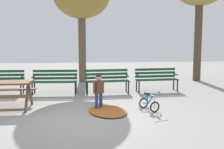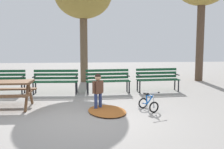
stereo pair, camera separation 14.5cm
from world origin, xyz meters
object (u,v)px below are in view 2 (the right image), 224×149
object	(u,v)px
park_bench_left	(56,79)
park_bench_far_right	(157,78)
park_bench_far_left	(2,80)
picnic_table	(0,88)
kids_bicycle	(148,103)
child_standing	(98,89)
park_bench_right	(108,79)

from	to	relation	value
park_bench_left	park_bench_far_right	world-z (taller)	same
park_bench_far_left	park_bench_left	distance (m)	1.90
picnic_table	kids_bicycle	distance (m)	4.15
child_standing	picnic_table	bearing A→B (deg)	171.15
park_bench_right	kids_bicycle	xyz separation A→B (m)	(0.91, -2.72, -0.31)
kids_bicycle	picnic_table	bearing A→B (deg)	171.63
picnic_table	park_bench_far_left	distance (m)	2.30
park_bench_far_left	kids_bicycle	distance (m)	5.49
park_bench_far_left	park_bench_left	size ratio (longest dim) A/B	0.99
child_standing	kids_bicycle	size ratio (longest dim) A/B	1.60
picnic_table	park_bench_far_right	size ratio (longest dim) A/B	1.11
park_bench_far_left	picnic_table	bearing A→B (deg)	-74.61
park_bench_far_left	park_bench_right	distance (m)	3.79
park_bench_far_left	park_bench_right	xyz separation A→B (m)	(3.79, -0.10, 0.00)
kids_bicycle	park_bench_left	bearing A→B (deg)	135.69
picnic_table	park_bench_left	world-z (taller)	park_bench_left
picnic_table	park_bench_far_right	distance (m)	5.58
park_bench_right	picnic_table	bearing A→B (deg)	-146.36
park_bench_left	park_bench_far_left	bearing A→B (deg)	177.30
park_bench_far_left	park_bench_right	world-z (taller)	same
park_bench_left	kids_bicycle	xyz separation A→B (m)	(2.79, -2.73, -0.31)
park_bench_far_left	park_bench_far_right	distance (m)	5.69
child_standing	kids_bicycle	xyz separation A→B (m)	(1.36, -0.18, -0.39)
park_bench_right	child_standing	bearing A→B (deg)	-100.09
child_standing	park_bench_far_left	bearing A→B (deg)	141.65
park_bench_far_right	kids_bicycle	distance (m)	3.08
park_bench_far_right	park_bench_left	bearing A→B (deg)	-177.37
park_bench_far_left	kids_bicycle	world-z (taller)	park_bench_far_left
park_bench_far_right	child_standing	bearing A→B (deg)	-130.81
park_bench_far_left	park_bench_left	bearing A→B (deg)	-2.70
picnic_table	kids_bicycle	size ratio (longest dim) A/B	2.87
park_bench_far_left	park_bench_far_right	xyz separation A→B (m)	(5.69, 0.08, 0.00)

